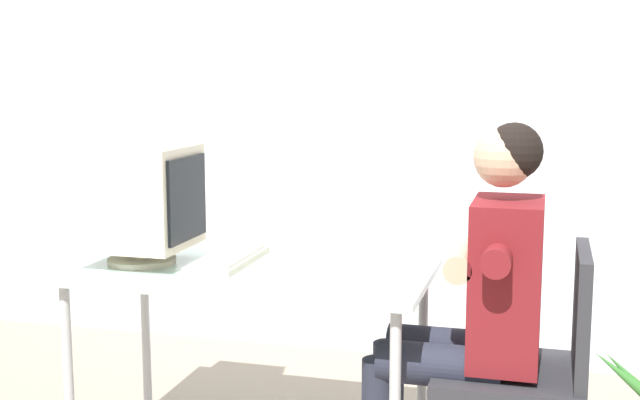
{
  "coord_description": "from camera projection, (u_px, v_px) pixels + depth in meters",
  "views": [
    {
      "loc": [
        1.01,
        -2.75,
        1.43
      ],
      "look_at": [
        0.25,
        0.0,
        1.0
      ],
      "focal_mm": 47.47,
      "sensor_mm": 36.0,
      "label": 1
    }
  ],
  "objects": [
    {
      "name": "keyboard",
      "position": [
        228.0,
        259.0,
        3.05
      ],
      "size": [
        0.17,
        0.43,
        0.03
      ],
      "color": "beige",
      "rests_on": "desk"
    },
    {
      "name": "person_seated",
      "position": [
        472.0,
        301.0,
        2.76
      ],
      "size": [
        0.69,
        0.55,
        1.27
      ],
      "color": "maroon",
      "rests_on": "ground_plane"
    },
    {
      "name": "office_chair",
      "position": [
        531.0,
        362.0,
        2.74
      ],
      "size": [
        0.47,
        0.47,
        0.88
      ],
      "color": "#4C4C51",
      "rests_on": "ground_plane"
    },
    {
      "name": "desk",
      "position": [
        252.0,
        285.0,
        3.0
      ],
      "size": [
        1.26,
        0.7,
        0.75
      ],
      "color": "#B7B7BC",
      "rests_on": "ground_plane"
    },
    {
      "name": "wall_back",
      "position": [
        405.0,
        57.0,
        4.13
      ],
      "size": [
        8.0,
        0.1,
        3.0
      ],
      "primitive_type": "cube",
      "color": "silver",
      "rests_on": "ground_plane"
    },
    {
      "name": "crt_monitor",
      "position": [
        141.0,
        198.0,
        3.01
      ],
      "size": [
        0.36,
        0.35,
        0.42
      ],
      "color": "beige",
      "rests_on": "desk"
    }
  ]
}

